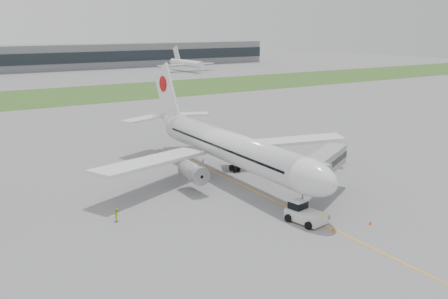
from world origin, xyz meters
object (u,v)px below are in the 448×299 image
pushback_tug (304,213)px  jet_bridge (323,165)px  airliner (226,145)px  ground_crew_near (322,219)px

pushback_tug → jet_bridge: 10.94m
airliner → ground_crew_near: size_ratio=28.71×
pushback_tug → jet_bridge: bearing=24.1°
airliner → pushback_tug: airliner is taller
airliner → pushback_tug: bearing=-94.1°
pushback_tug → ground_crew_near: pushback_tug is taller
jet_bridge → ground_crew_near: 11.86m
jet_bridge → ground_crew_near: (-7.45, -8.25, -4.13)m
airliner → pushback_tug: (-1.59, -22.01, -4.47)m
airliner → jet_bridge: (6.82, -16.19, -0.59)m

